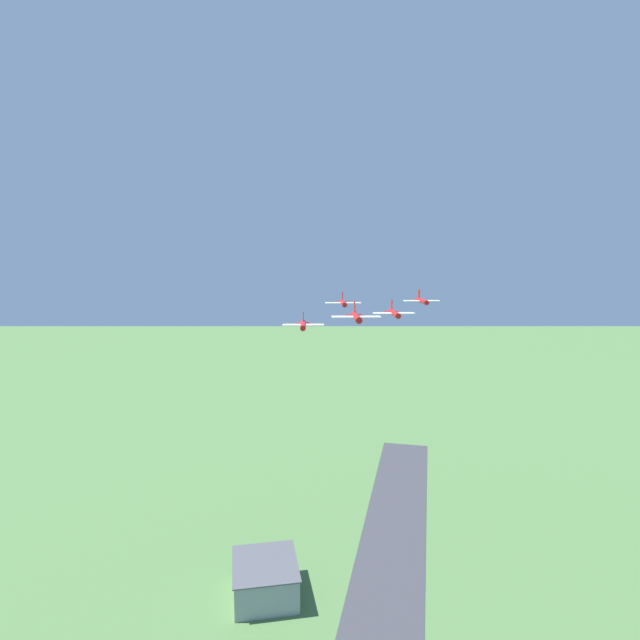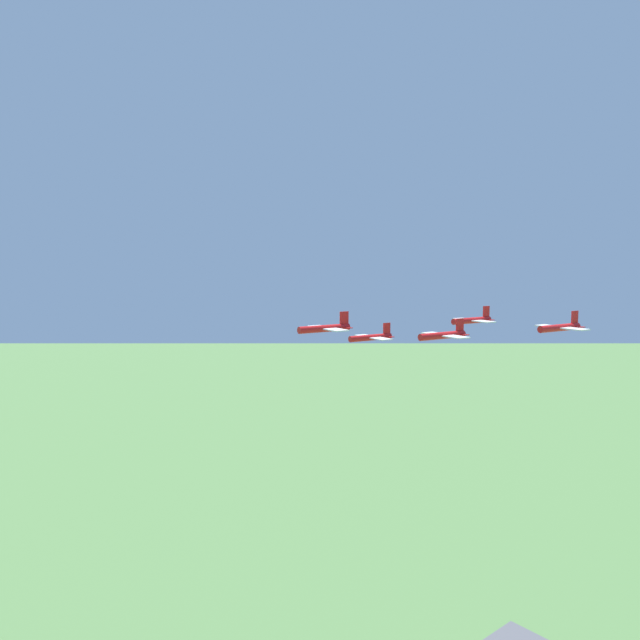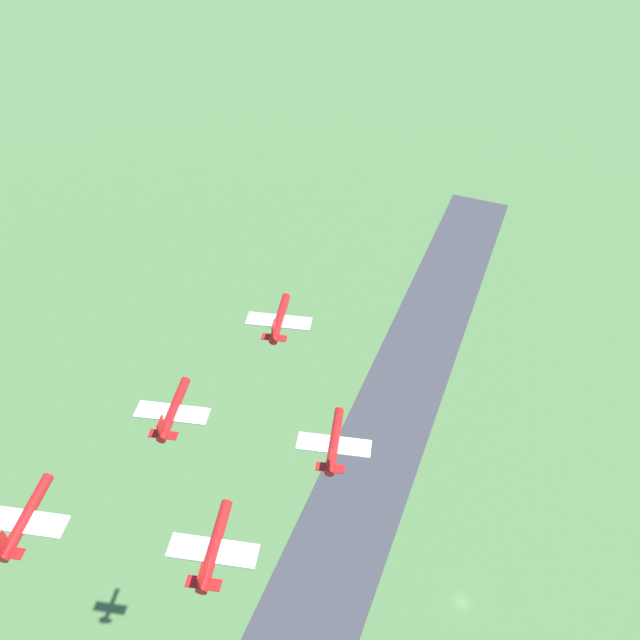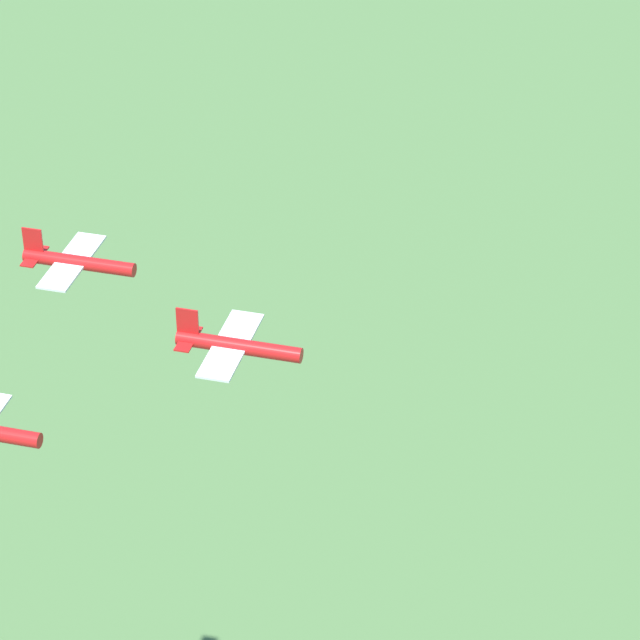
{
  "view_description": "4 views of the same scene",
  "coord_description": "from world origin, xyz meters",
  "px_view_note": "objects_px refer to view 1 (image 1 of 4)",
  "views": [
    {
      "loc": [
        83.87,
        24.34,
        136.28
      ],
      "look_at": [
        -14.44,
        41.59,
        123.81
      ],
      "focal_mm": 28.0,
      "sensor_mm": 36.0,
      "label": 1
    },
    {
      "loc": [
        60.82,
        131.99,
        137.18
      ],
      "look_at": [
        -15.29,
        43.07,
        125.43
      ],
      "focal_mm": 35.0,
      "sensor_mm": 36.0,
      "label": 2
    },
    {
      "loc": [
        -81.76,
        42.61,
        187.24
      ],
      "look_at": [
        -10.14,
        42.39,
        122.76
      ],
      "focal_mm": 35.0,
      "sensor_mm": 36.0,
      "label": 3
    },
    {
      "loc": [
        5.44,
        -50.48,
        194.17
      ],
      "look_at": [
        -5.72,
        54.44,
        123.55
      ],
      "focal_mm": 85.0,
      "sensor_mm": 36.0,
      "label": 4
    }
  ],
  "objects_px": {
    "hangar": "(265,579)",
    "jet_4": "(343,303)",
    "jet_1": "(394,313)",
    "jet_3": "(422,301)",
    "jet_0": "(356,317)",
    "jet_2": "(303,325)"
  },
  "relations": [
    {
      "from": "jet_4",
      "to": "jet_1",
      "type": "bearing_deg",
      "value": 120.47
    },
    {
      "from": "jet_1",
      "to": "jet_0",
      "type": "bearing_deg",
      "value": 59.53
    },
    {
      "from": "jet_4",
      "to": "jet_0",
      "type": "bearing_deg",
      "value": 90.0
    },
    {
      "from": "hangar",
      "to": "jet_4",
      "type": "bearing_deg",
      "value": 18.81
    },
    {
      "from": "jet_2",
      "to": "jet_4",
      "type": "relative_size",
      "value": 1.0
    },
    {
      "from": "jet_3",
      "to": "hangar",
      "type": "bearing_deg",
      "value": -47.2
    },
    {
      "from": "jet_0",
      "to": "jet_2",
      "type": "relative_size",
      "value": 1.0
    },
    {
      "from": "hangar",
      "to": "jet_4",
      "type": "distance_m",
      "value": 131.26
    },
    {
      "from": "jet_3",
      "to": "jet_4",
      "type": "distance_m",
      "value": 21.56
    },
    {
      "from": "jet_3",
      "to": "jet_4",
      "type": "xyz_separation_m",
      "value": [
        -3.2,
        -21.31,
        -0.53
      ]
    },
    {
      "from": "jet_0",
      "to": "jet_3",
      "type": "height_order",
      "value": "jet_3"
    },
    {
      "from": "hangar",
      "to": "jet_4",
      "type": "relative_size",
      "value": 2.76
    },
    {
      "from": "jet_0",
      "to": "jet_4",
      "type": "distance_m",
      "value": 36.64
    },
    {
      "from": "jet_0",
      "to": "jet_4",
      "type": "xyz_separation_m",
      "value": [
        -36.23,
        5.45,
        -0.51
      ]
    },
    {
      "from": "jet_1",
      "to": "jet_3",
      "type": "height_order",
      "value": "jet_3"
    },
    {
      "from": "hangar",
      "to": "jet_3",
      "type": "xyz_separation_m",
      "value": [
        59.44,
        40.47,
        117.58
      ]
    },
    {
      "from": "jet_0",
      "to": "jet_2",
      "type": "distance_m",
      "value": 21.64
    },
    {
      "from": "jet_0",
      "to": "jet_2",
      "type": "xyz_separation_m",
      "value": [
        -19.72,
        -7.93,
        -4.05
      ]
    },
    {
      "from": "jet_0",
      "to": "jet_1",
      "type": "bearing_deg",
      "value": -120.47
    },
    {
      "from": "jet_1",
      "to": "jet_4",
      "type": "relative_size",
      "value": 1.0
    },
    {
      "from": "jet_1",
      "to": "jet_4",
      "type": "xyz_separation_m",
      "value": [
        -19.72,
        -7.93,
        0.82
      ]
    },
    {
      "from": "hangar",
      "to": "jet_1",
      "type": "distance_m",
      "value": 141.47
    }
  ]
}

